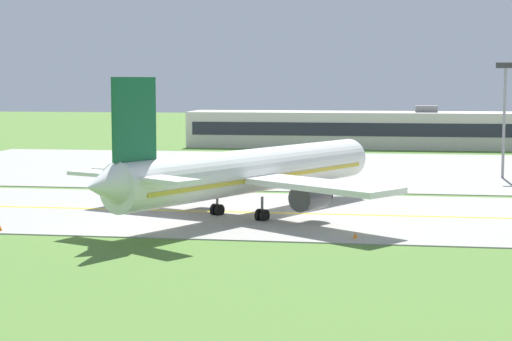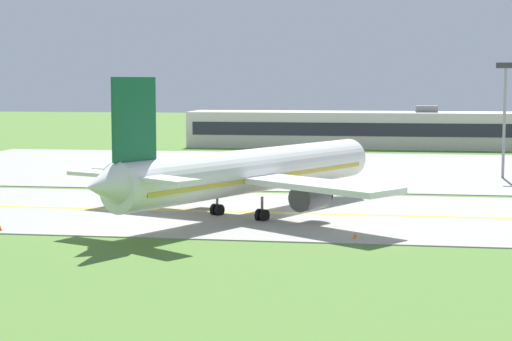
% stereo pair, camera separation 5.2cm
% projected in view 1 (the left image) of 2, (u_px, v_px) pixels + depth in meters
% --- Properties ---
extents(ground_plane, '(500.00, 500.00, 0.00)m').
position_uv_depth(ground_plane, '(307.00, 215.00, 79.70)').
color(ground_plane, '#517A33').
extents(taxiway_strip, '(240.00, 28.00, 0.10)m').
position_uv_depth(taxiway_strip, '(307.00, 214.00, 79.70)').
color(taxiway_strip, '#9E9B93').
rests_on(taxiway_strip, ground).
extents(apron_pad, '(140.00, 52.00, 0.10)m').
position_uv_depth(apron_pad, '(406.00, 170.00, 119.49)').
color(apron_pad, '#9E9B93').
rests_on(apron_pad, ground).
extents(taxiway_centreline, '(220.00, 0.60, 0.01)m').
position_uv_depth(taxiway_centreline, '(307.00, 214.00, 79.69)').
color(taxiway_centreline, yellow).
rests_on(taxiway_centreline, taxiway_strip).
extents(airplane_lead, '(30.20, 36.35, 12.70)m').
position_uv_depth(airplane_lead, '(249.00, 172.00, 78.28)').
color(airplane_lead, white).
rests_on(airplane_lead, ground).
extents(terminal_building, '(63.16, 11.78, 7.85)m').
position_uv_depth(terminal_building, '(357.00, 129.00, 160.51)').
color(terminal_building, beige).
rests_on(terminal_building, ground).
extents(apron_light_mast, '(2.40, 0.50, 14.70)m').
position_uv_depth(apron_light_mast, '(505.00, 105.00, 108.27)').
color(apron_light_mast, gray).
rests_on(apron_light_mast, ground).
extents(traffic_cone_near_edge, '(0.44, 0.44, 0.60)m').
position_uv_depth(traffic_cone_near_edge, '(0.00, 228.00, 70.57)').
color(traffic_cone_near_edge, orange).
rests_on(traffic_cone_near_edge, ground).
extents(traffic_cone_mid_edge, '(0.44, 0.44, 0.60)m').
position_uv_depth(traffic_cone_mid_edge, '(382.00, 194.00, 91.86)').
color(traffic_cone_mid_edge, orange).
rests_on(traffic_cone_mid_edge, ground).
extents(traffic_cone_far_edge, '(0.44, 0.44, 0.60)m').
position_uv_depth(traffic_cone_far_edge, '(355.00, 236.00, 67.24)').
color(traffic_cone_far_edge, orange).
rests_on(traffic_cone_far_edge, ground).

